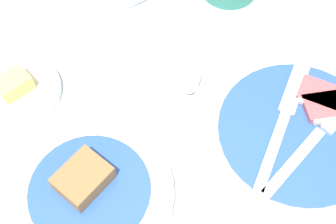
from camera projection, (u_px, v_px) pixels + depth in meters
name	position (u px, v px, depth m)	size (l,w,h in m)	color
ground_plane	(256.00, 171.00, 0.53)	(3.00, 3.00, 0.00)	#A3BCD1
breakfast_plate	(300.00, 131.00, 0.55)	(0.26, 0.26, 0.02)	silver
bread_plate	(89.00, 191.00, 0.51)	(0.19, 0.19, 0.04)	silver
butter_dish	(17.00, 90.00, 0.58)	(0.11, 0.11, 0.03)	silver
teaspoon_near_cup	(193.00, 55.00, 0.61)	(0.13, 0.17, 0.01)	silver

